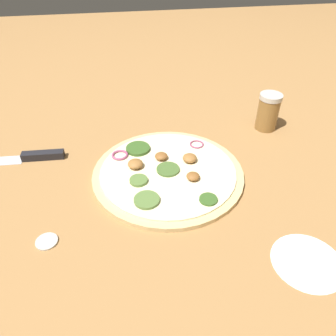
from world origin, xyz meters
TOP-DOWN VIEW (x-y plane):
  - ground_plane at (0.00, 0.00)m, footprint 3.00×3.00m
  - pizza at (-0.00, -0.00)m, footprint 0.33×0.33m
  - knife at (-0.11, -0.33)m, footprint 0.05×0.32m
  - spice_jar at (-0.15, 0.29)m, footprint 0.06×0.06m
  - loose_cap at (0.15, -0.24)m, footprint 0.04×0.04m
  - flour_patch at (0.26, 0.19)m, footprint 0.12×0.12m

SIDE VIEW (x-z plane):
  - ground_plane at x=0.00m, z-range 0.00..0.00m
  - flour_patch at x=0.26m, z-range 0.00..0.00m
  - loose_cap at x=0.15m, z-range 0.00..0.01m
  - knife at x=-0.11m, z-range 0.00..0.02m
  - pizza at x=0.00m, z-range -0.01..0.02m
  - spice_jar at x=-0.15m, z-range 0.00..0.10m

